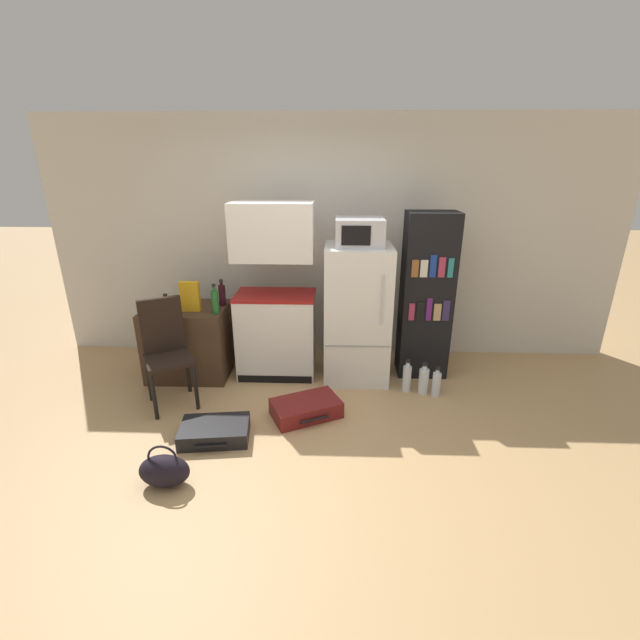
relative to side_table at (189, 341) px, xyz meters
The scene contains 20 objects.
ground_plane 1.89m from the side_table, 44.28° to the right, with size 24.00×24.00×0.00m, color tan.
wall_back 1.93m from the side_table, 24.97° to the left, with size 6.40×0.10×2.65m.
side_table is the anchor object (origin of this frame).
kitchen_hutch 1.03m from the side_table, ahead, with size 0.82×0.51×1.81m.
refrigerator 1.80m from the side_table, ahead, with size 0.66×0.63×1.41m.
microwave 2.11m from the side_table, ahead, with size 0.46×0.43×0.26m.
bookshelf 2.53m from the side_table, ahead, with size 0.51×0.37×1.72m.
bottle_ketchup_red 0.50m from the side_table, 132.86° to the right, with size 0.08×0.08×0.19m.
bottle_wine_dark 0.62m from the side_table, 13.13° to the left, with size 0.07×0.07×0.28m.
bottle_clear_short 0.59m from the side_table, 37.53° to the left, with size 0.08×0.08×0.14m.
bottle_green_tall 0.64m from the side_table, 23.99° to the right, with size 0.07×0.07×0.30m.
bowl 0.42m from the side_table, 78.10° to the left, with size 0.15×0.15×0.04m.
cereal_box 0.54m from the side_table, 44.99° to the right, with size 0.19×0.07×0.30m.
chair 0.60m from the side_table, 91.92° to the right, with size 0.55×0.55×1.01m.
suitcase_large_flat 1.32m from the side_table, 64.24° to the right, with size 0.60×0.44×0.13m.
suitcase_small_flat 1.54m from the side_table, 31.36° to the right, with size 0.69×0.58×0.15m.
handbag 1.77m from the side_table, 78.36° to the right, with size 0.36×0.20×0.33m.
water_bottle_front 2.30m from the side_table, ahead, with size 0.08×0.08×0.34m.
water_bottle_middle 2.59m from the side_table, ahead, with size 0.08×0.08×0.30m.
water_bottle_back 2.46m from the side_table, ahead, with size 0.10×0.10×0.33m.
Camera 1 is at (0.22, -2.83, 2.17)m, focal length 24.00 mm.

